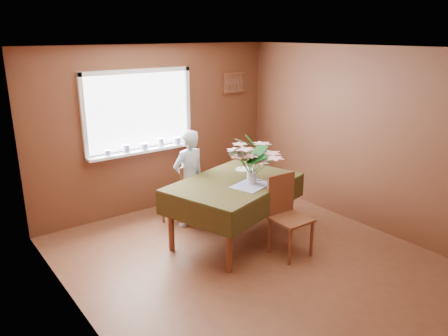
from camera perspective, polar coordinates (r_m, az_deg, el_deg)
floor at (r=5.43m, az=3.55°, el=-12.04°), size 4.50×4.50×0.00m
ceiling at (r=4.74m, az=4.13°, el=15.33°), size 4.50×4.50×0.00m
wall_back at (r=6.75m, az=-8.70°, el=5.08°), size 4.00×0.00×4.00m
wall_left at (r=4.01m, az=-18.57°, el=-4.27°), size 0.00×4.50×4.50m
wall_right at (r=6.39m, az=17.64°, el=3.74°), size 0.00×4.50×4.50m
window_assembly at (r=6.56m, az=-10.78°, el=5.53°), size 1.72×0.20×1.22m
spoon_rack at (r=7.41m, az=1.29°, el=11.05°), size 0.44×0.05×0.33m
dining_table at (r=5.67m, az=1.32°, el=-2.70°), size 1.95×1.59×0.83m
chair_far at (r=6.31m, az=-5.41°, el=-2.88°), size 0.51×0.51×0.89m
chair_near at (r=5.46m, az=8.15°, el=-5.69°), size 0.44×0.44×1.00m
seated_woman at (r=6.14m, az=-4.61°, el=-1.39°), size 0.54×0.39×1.40m
flower_bouquet at (r=5.45m, az=3.68°, el=1.42°), size 0.63×0.63×0.54m
side_plate at (r=6.10m, az=2.68°, el=-0.18°), size 0.33×0.33×0.01m
table_knife at (r=5.68m, az=3.93°, el=-1.52°), size 0.11×0.21×0.00m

